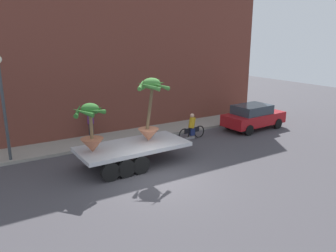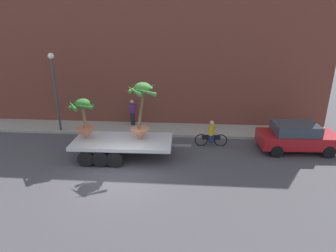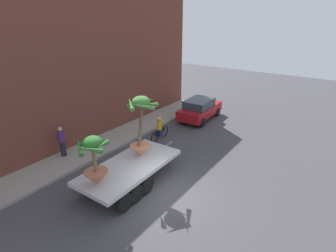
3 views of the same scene
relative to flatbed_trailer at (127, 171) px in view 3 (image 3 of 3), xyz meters
name	(u,v)px [view 3 (image 3 of 3)]	position (x,y,z in m)	size (l,w,h in m)	color
ground_plane	(170,195)	(0.55, -2.01, -0.75)	(60.00, 60.00, 0.00)	#423F44
sidewalk	(81,155)	(0.55, 4.09, -0.68)	(24.00, 2.20, 0.15)	gray
building_facade	(51,74)	(0.55, 5.79, 3.68)	(24.00, 1.20, 8.87)	brown
flatbed_trailer	(127,171)	(0.00, 0.00, 0.00)	(6.07, 2.47, 0.98)	#B7BABF
potted_palm_rear	(95,163)	(-1.67, 0.00, 1.22)	(1.40, 1.49, 2.13)	#B26647
potted_palm_middle	(141,128)	(1.24, 0.14, 1.70)	(1.58, 1.63, 2.97)	#C17251
cyclist	(160,129)	(4.90, 1.84, -0.08)	(1.84, 0.35, 1.54)	black
parked_car	(200,109)	(9.48, 1.54, 0.08)	(4.22, 2.06, 1.58)	maroon
pedestrian_near_gate	(62,141)	(-0.14, 4.63, 0.29)	(0.36, 0.36, 1.71)	black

